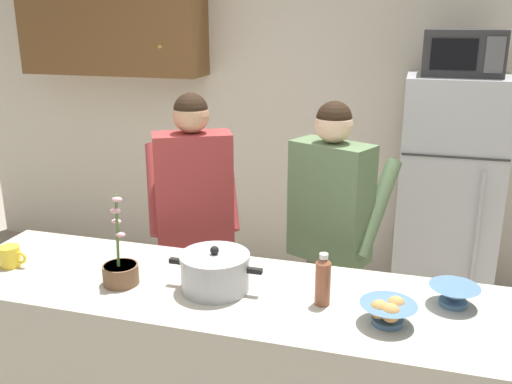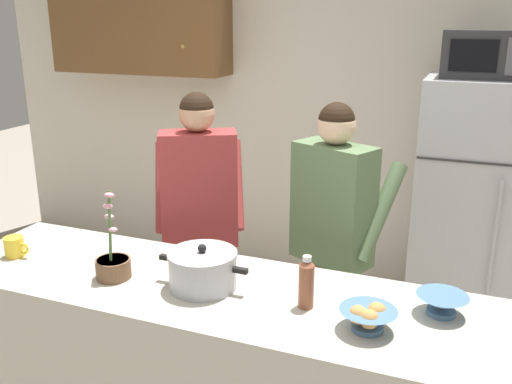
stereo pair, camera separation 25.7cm
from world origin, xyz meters
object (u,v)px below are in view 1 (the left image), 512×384
at_px(coffee_mug, 11,256).
at_px(microwave, 463,53).
at_px(cooking_pot, 215,272).
at_px(person_near_pot, 194,206).
at_px(person_by_sink, 331,218).
at_px(refrigerator, 447,198).
at_px(bread_bowl, 388,311).
at_px(empty_bowl, 454,294).
at_px(potted_orchid, 121,270).
at_px(bottle_near_edge, 323,280).

bearing_deg(coffee_mug, microwave, 44.20).
relative_size(microwave, cooking_pot, 1.20).
distance_m(person_near_pot, person_by_sink, 0.75).
relative_size(microwave, person_by_sink, 0.30).
xyz_separation_m(refrigerator, bread_bowl, (-0.28, -1.95, 0.15)).
xyz_separation_m(refrigerator, cooking_pot, (-0.98, -1.87, 0.18)).
xyz_separation_m(cooking_pot, bread_bowl, (0.70, -0.08, -0.03)).
distance_m(person_by_sink, empty_bowl, 0.86).
bearing_deg(person_near_pot, bread_bowl, -36.74).
bearing_deg(bread_bowl, potted_orchid, 178.85).
xyz_separation_m(person_by_sink, empty_bowl, (0.58, -0.63, -0.03)).
bearing_deg(refrigerator, empty_bowl, -91.51).
height_order(microwave, person_near_pot, microwave).
height_order(microwave, coffee_mug, microwave).
bearing_deg(bread_bowl, cooking_pot, 173.16).
bearing_deg(microwave, bottle_near_edge, -106.27).
relative_size(microwave, coffee_mug, 3.66).
bearing_deg(empty_bowl, bottle_near_edge, -164.91).
distance_m(microwave, coffee_mug, 2.83).
bearing_deg(potted_orchid, refrigerator, 54.37).
xyz_separation_m(microwave, person_near_pot, (-1.37, -1.12, -0.77)).
distance_m(refrigerator, person_by_sink, 1.28).
xyz_separation_m(refrigerator, microwave, (0.00, -0.02, 0.96)).
height_order(microwave, potted_orchid, microwave).
height_order(refrigerator, empty_bowl, refrigerator).
xyz_separation_m(person_near_pot, potted_orchid, (-0.01, -0.79, -0.03)).
height_order(person_by_sink, cooking_pot, person_by_sink).
distance_m(coffee_mug, bread_bowl, 1.66).
bearing_deg(microwave, person_near_pot, -140.79).
bearing_deg(empty_bowl, person_by_sink, 132.38).
height_order(coffee_mug, empty_bowl, coffee_mug).
distance_m(refrigerator, empty_bowl, 1.74).
bearing_deg(bottle_near_edge, cooking_pot, 179.80).
relative_size(microwave, empty_bowl, 2.46).
bearing_deg(bread_bowl, bottle_near_edge, 162.11).
xyz_separation_m(bottle_near_edge, potted_orchid, (-0.84, -0.06, -0.04)).
height_order(coffee_mug, bread_bowl, bread_bowl).
distance_m(cooking_pot, bottle_near_edge, 0.45).
bearing_deg(coffee_mug, person_near_pot, 53.42).
height_order(person_near_pot, coffee_mug, person_near_pot).
bearing_deg(person_near_pot, person_by_sink, 3.01).
bearing_deg(person_by_sink, bread_bowl, -68.10).
bearing_deg(empty_bowl, potted_orchid, -171.77).
height_order(refrigerator, person_near_pot, refrigerator).
relative_size(coffee_mug, potted_orchid, 0.34).
relative_size(microwave, bottle_near_edge, 2.25).
relative_size(refrigerator, microwave, 3.41).
relative_size(person_by_sink, potted_orchid, 4.11).
bearing_deg(person_near_pot, microwave, 39.21).
height_order(microwave, person_by_sink, microwave).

